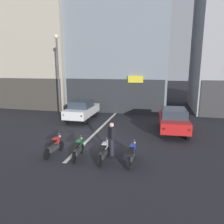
{
  "coord_description": "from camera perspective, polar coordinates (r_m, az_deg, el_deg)",
  "views": [
    {
      "loc": [
        4.19,
        -11.12,
        4.29
      ],
      "look_at": [
        1.05,
        2.0,
        1.4
      ],
      "focal_mm": 33.69,
      "sensor_mm": 36.0,
      "label": 1
    }
  ],
  "objects": [
    {
      "name": "ground_plane",
      "position": [
        12.63,
        -6.82,
        -7.85
      ],
      "size": [
        120.0,
        120.0,
        0.0
      ],
      "primitive_type": "plane",
      "color": "#232328"
    },
    {
      "name": "lane_centre_line",
      "position": [
        18.14,
        -0.28,
        -1.58
      ],
      "size": [
        0.2,
        18.0,
        0.01
      ],
      "primitive_type": "cube",
      "color": "silver",
      "rests_on": "ground"
    },
    {
      "name": "building_corner_left",
      "position": [
        27.74,
        -19.61,
        15.2
      ],
      "size": [
        10.99,
        9.65,
        12.27
      ],
      "color": "#B2A893",
      "rests_on": "ground"
    },
    {
      "name": "building_mid_block",
      "position": [
        24.19,
        2.84,
        22.32
      ],
      "size": [
        9.75,
        8.74,
        17.21
      ],
      "color": "gray",
      "rests_on": "ground"
    },
    {
      "name": "car_white_crossing_near",
      "position": [
        17.45,
        -8.13,
        0.72
      ],
      "size": [
        1.8,
        4.12,
        1.64
      ],
      "color": "black",
      "rests_on": "ground"
    },
    {
      "name": "car_red_parked_kerbside",
      "position": [
        14.52,
        16.27,
        -1.97
      ],
      "size": [
        1.93,
        4.17,
        1.64
      ],
      "color": "black",
      "rests_on": "ground"
    },
    {
      "name": "street_lamp",
      "position": [
        17.94,
        -14.46,
        11.27
      ],
      "size": [
        0.36,
        0.36,
        6.82
      ],
      "color": "#47474C",
      "rests_on": "ground"
    },
    {
      "name": "motorcycle_red_row_leftmost",
      "position": [
        10.93,
        -15.44,
        -8.89
      ],
      "size": [
        0.55,
        1.67,
        0.98
      ],
      "color": "black",
      "rests_on": "ground"
    },
    {
      "name": "motorcycle_green_row_left_mid",
      "position": [
        10.34,
        -9.21,
        -9.83
      ],
      "size": [
        0.55,
        1.67,
        0.98
      ],
      "color": "black",
      "rests_on": "ground"
    },
    {
      "name": "motorcycle_white_row_centre",
      "position": [
        9.88,
        -2.26,
        -10.73
      ],
      "size": [
        0.55,
        1.67,
        0.98
      ],
      "color": "black",
      "rests_on": "ground"
    },
    {
      "name": "motorcycle_blue_row_right_mid",
      "position": [
        9.7,
        5.4,
        -11.22
      ],
      "size": [
        0.55,
        1.67,
        0.98
      ],
      "color": "black",
      "rests_on": "ground"
    },
    {
      "name": "person_by_motorcycles",
      "position": [
        10.34,
        -0.08,
        -7.3
      ],
      "size": [
        0.41,
        0.41,
        1.67
      ],
      "color": "#23232D",
      "rests_on": "ground"
    }
  ]
}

